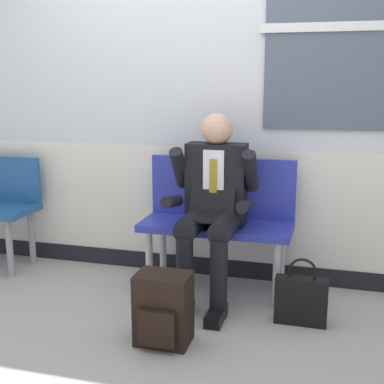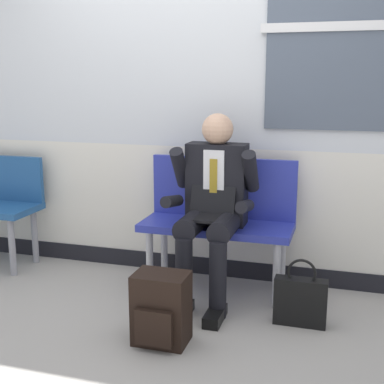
# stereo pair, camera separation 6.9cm
# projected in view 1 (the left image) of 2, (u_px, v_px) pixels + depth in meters

# --- Properties ---
(ground_plane) EXTENTS (18.00, 18.00, 0.00)m
(ground_plane) POSITION_uv_depth(u_px,v_px,m) (164.00, 313.00, 3.34)
(ground_plane) COLOR #9E9991
(station_wall) EXTENTS (6.43, 0.17, 2.80)m
(station_wall) POSITION_uv_depth(u_px,v_px,m) (198.00, 89.00, 3.78)
(station_wall) COLOR silver
(station_wall) RESTS_ON ground
(bench_with_person) EXTENTS (1.04, 0.42, 0.92)m
(bench_with_person) POSITION_uv_depth(u_px,v_px,m) (219.00, 214.00, 3.65)
(bench_with_person) COLOR #28339E
(bench_with_person) RESTS_ON ground
(person_seated) EXTENTS (0.57, 0.70, 1.25)m
(person_seated) POSITION_uv_depth(u_px,v_px,m) (212.00, 203.00, 3.43)
(person_seated) COLOR black
(person_seated) RESTS_ON ground
(backpack) EXTENTS (0.30, 0.25, 0.41)m
(backpack) POSITION_uv_depth(u_px,v_px,m) (163.00, 310.00, 2.93)
(backpack) COLOR black
(backpack) RESTS_ON ground
(handbag) EXTENTS (0.32, 0.09, 0.42)m
(handbag) POSITION_uv_depth(u_px,v_px,m) (301.00, 300.00, 3.17)
(handbag) COLOR black
(handbag) RESTS_ON ground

